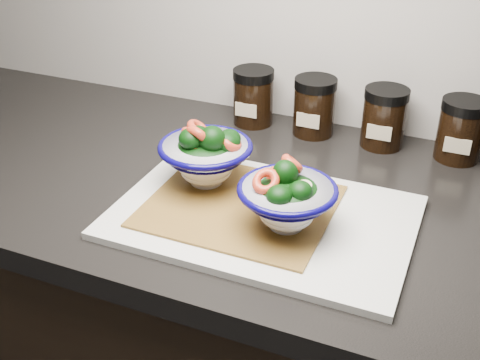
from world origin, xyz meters
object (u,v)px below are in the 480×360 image
at_px(bowl_left, 206,155).
at_px(spice_jar_c, 384,118).
at_px(bowl_right, 287,200).
at_px(spice_jar_a, 253,97).
at_px(cutting_board, 263,217).
at_px(spice_jar_d, 461,130).
at_px(spice_jar_b, 314,106).

bearing_deg(bowl_left, spice_jar_c, 50.17).
distance_m(bowl_right, spice_jar_c, 0.36).
bearing_deg(spice_jar_a, cutting_board, -65.73).
bearing_deg(spice_jar_d, spice_jar_b, 180.00).
bearing_deg(spice_jar_d, spice_jar_a, 180.00).
xyz_separation_m(bowl_left, spice_jar_d, (0.37, 0.28, -0.01)).
bearing_deg(spice_jar_b, cutting_board, -86.41).
relative_size(cutting_board, spice_jar_a, 3.98).
height_order(cutting_board, bowl_right, bowl_right).
bearing_deg(spice_jar_c, spice_jar_a, 180.00).
bearing_deg(bowl_left, cutting_board, -22.62).
bearing_deg(bowl_left, spice_jar_a, 96.10).
xyz_separation_m(cutting_board, spice_jar_d, (0.25, 0.33, 0.05)).
relative_size(cutting_board, bowl_right, 3.09).
height_order(bowl_right, spice_jar_d, bowl_right).
distance_m(bowl_right, spice_jar_d, 0.41).
height_order(spice_jar_b, spice_jar_c, same).
height_order(bowl_left, spice_jar_c, bowl_left).
bearing_deg(cutting_board, spice_jar_a, 114.27).
bearing_deg(bowl_right, spice_jar_d, 59.39).
xyz_separation_m(spice_jar_b, spice_jar_d, (0.27, 0.00, 0.00)).
height_order(bowl_left, spice_jar_d, bowl_left).
relative_size(cutting_board, spice_jar_b, 3.98).
xyz_separation_m(bowl_right, spice_jar_c, (0.07, 0.35, -0.00)).
relative_size(spice_jar_b, spice_jar_c, 1.00).
distance_m(bowl_left, spice_jar_c, 0.36).
height_order(spice_jar_a, spice_jar_d, same).
relative_size(spice_jar_b, spice_jar_d, 1.00).
xyz_separation_m(cutting_board, bowl_right, (0.04, -0.02, 0.05)).
xyz_separation_m(bowl_left, spice_jar_c, (0.23, 0.28, -0.01)).
bearing_deg(spice_jar_a, bowl_right, -61.22).
bearing_deg(bowl_right, spice_jar_b, 100.49).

